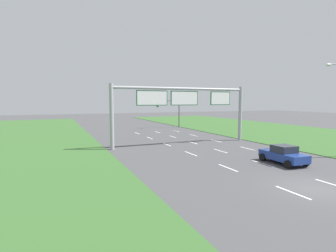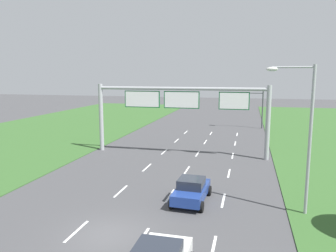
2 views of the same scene
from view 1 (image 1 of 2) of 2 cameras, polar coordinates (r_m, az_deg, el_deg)
name	(u,v)px [view 1 (image 1 of 2)]	position (r m, az deg, el deg)	size (l,w,h in m)	color
ground_plane	(314,188)	(18.15, 29.17, -11.77)	(200.00, 200.00, 0.00)	#424244
lane_dashes_inner_left	(228,168)	(21.07, 12.92, -8.86)	(0.14, 50.40, 0.01)	white
lane_dashes_inner_right	(263,163)	(23.27, 19.92, -7.68)	(0.14, 50.40, 0.01)	white
lane_dashes_slip	(293,160)	(25.77, 25.61, -6.63)	(0.14, 50.40, 0.01)	white
car_mid_lane	(283,154)	(23.75, 23.82, -5.70)	(2.19, 3.98, 1.53)	navy
sign_gantry	(183,103)	(30.96, 3.34, 5.08)	(17.24, 0.44, 7.00)	#9EA0A5
traffic_light_mast	(170,108)	(50.67, 0.46, 3.99)	(4.76, 0.49, 5.60)	#47494F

